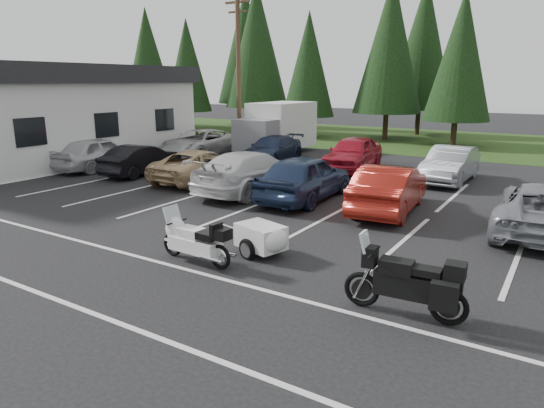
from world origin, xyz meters
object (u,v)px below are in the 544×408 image
(car_near_5, at_px, (389,188))
(car_far_0, at_px, (199,143))
(building, at_px, (27,113))
(car_near_2, at_px, (201,166))
(utility_pole, at_px, (239,70))
(car_near_1, at_px, (142,160))
(car_far_1, at_px, (272,150))
(cargo_trailer, at_px, (261,240))
(car_near_0, at_px, (99,153))
(car_near_3, at_px, (252,172))
(car_near_4, at_px, (305,177))
(box_truck, at_px, (273,129))
(car_far_3, at_px, (450,164))
(adventure_motorcycle, at_px, (405,277))
(touring_motorcycle, at_px, (195,236))
(car_far_2, at_px, (353,153))

(car_near_5, relative_size, car_far_0, 0.86)
(building, distance_m, car_near_2, 11.71)
(utility_pole, bearing_deg, car_near_1, -87.93)
(building, bearing_deg, car_near_2, 1.48)
(utility_pole, relative_size, car_near_1, 2.20)
(car_far_1, relative_size, cargo_trailer, 2.78)
(car_near_0, relative_size, car_near_2, 0.95)
(car_near_2, bearing_deg, car_near_5, 174.47)
(car_near_3, bearing_deg, car_near_1, -0.95)
(car_near_0, distance_m, car_near_2, 6.04)
(car_near_4, distance_m, car_far_1, 8.26)
(car_near_3, bearing_deg, car_near_5, -177.69)
(box_truck, bearing_deg, car_near_1, -101.52)
(building, relative_size, box_truck, 2.79)
(building, xyz_separation_m, car_near_0, (5.54, -0.03, -1.67))
(box_truck, xyz_separation_m, car_far_3, (10.42, -2.75, -0.72))
(car_near_3, xyz_separation_m, car_far_0, (-7.56, 5.87, -0.04))
(car_near_3, distance_m, car_far_1, 6.96)
(building, xyz_separation_m, car_far_1, (11.47, 6.02, -1.78))
(car_near_4, bearing_deg, utility_pole, -45.81)
(car_near_5, relative_size, car_far_3, 1.03)
(utility_pole, height_order, car_far_1, utility_pole)
(car_near_1, relative_size, car_far_3, 0.92)
(car_near_0, bearing_deg, box_truck, -120.38)
(car_far_3, bearing_deg, building, -163.31)
(car_far_3, distance_m, adventure_motorcycle, 12.97)
(building, bearing_deg, car_near_1, 0.62)
(car_near_3, bearing_deg, touring_motorcycle, 116.48)
(car_near_1, height_order, car_near_5, car_near_5)
(box_truck, distance_m, car_far_1, 2.99)
(utility_pole, distance_m, box_truck, 3.85)
(car_near_2, xyz_separation_m, car_near_5, (8.28, -0.53, 0.09))
(building, distance_m, cargo_trailer, 19.57)
(car_near_0, bearing_deg, car_near_2, -179.69)
(car_near_0, bearing_deg, car_far_0, -106.72)
(touring_motorcycle, relative_size, cargo_trailer, 1.39)
(car_far_3, distance_m, touring_motorcycle, 13.09)
(car_near_2, relative_size, touring_motorcycle, 2.08)
(car_near_5, xyz_separation_m, adventure_motorcycle, (2.62, -6.83, -0.01))
(car_near_4, relative_size, touring_motorcycle, 2.08)
(utility_pole, relative_size, car_far_3, 2.03)
(building, distance_m, box_truck, 13.16)
(car_near_5, bearing_deg, car_near_2, -9.53)
(car_far_3, xyz_separation_m, touring_motorcycle, (-2.84, -12.77, -0.10))
(adventure_motorcycle, bearing_deg, car_far_2, 112.64)
(car_near_2, distance_m, car_near_5, 8.30)
(car_near_2, bearing_deg, building, -0.40)
(car_near_2, height_order, car_far_3, car_far_3)
(car_near_5, height_order, touring_motorcycle, car_near_5)
(car_far_1, bearing_deg, car_far_0, -179.70)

